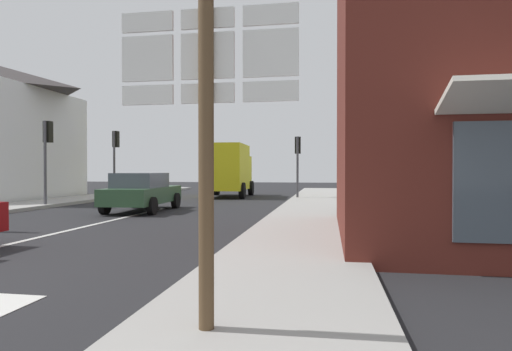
{
  "coord_description": "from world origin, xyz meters",
  "views": [
    {
      "loc": [
        6.67,
        -4.71,
        1.58
      ],
      "look_at": [
        4.45,
        8.45,
        1.41
      ],
      "focal_mm": 30.09,
      "sensor_mm": 36.0,
      "label": 1
    }
  ],
  "objects_px": {
    "traffic_light_far_right": "(298,153)",
    "traffic_light_near_left": "(47,144)",
    "traffic_light_far_left": "(115,149)",
    "route_sign_post": "(207,123)",
    "sedan_far": "(142,191)",
    "delivery_truck": "(228,169)"
  },
  "relations": [
    {
      "from": "route_sign_post",
      "to": "traffic_light_far_right",
      "type": "height_order",
      "value": "traffic_light_far_right"
    },
    {
      "from": "route_sign_post",
      "to": "traffic_light_far_right",
      "type": "bearing_deg",
      "value": 91.58
    },
    {
      "from": "sedan_far",
      "to": "delivery_truck",
      "type": "distance_m",
      "value": 9.17
    },
    {
      "from": "route_sign_post",
      "to": "traffic_light_near_left",
      "type": "relative_size",
      "value": 0.88
    },
    {
      "from": "sedan_far",
      "to": "traffic_light_far_right",
      "type": "bearing_deg",
      "value": 54.04
    },
    {
      "from": "delivery_truck",
      "to": "traffic_light_far_left",
      "type": "relative_size",
      "value": 1.35
    },
    {
      "from": "delivery_truck",
      "to": "traffic_light_far_right",
      "type": "relative_size",
      "value": 1.51
    },
    {
      "from": "sedan_far",
      "to": "traffic_light_near_left",
      "type": "distance_m",
      "value": 5.16
    },
    {
      "from": "route_sign_post",
      "to": "traffic_light_far_right",
      "type": "xyz_separation_m",
      "value": [
        -0.53,
        19.16,
        0.48
      ]
    },
    {
      "from": "traffic_light_near_left",
      "to": "delivery_truck",
      "type": "bearing_deg",
      "value": 53.87
    },
    {
      "from": "traffic_light_far_right",
      "to": "traffic_light_near_left",
      "type": "height_order",
      "value": "traffic_light_near_left"
    },
    {
      "from": "sedan_far",
      "to": "traffic_light_near_left",
      "type": "relative_size",
      "value": 1.17
    },
    {
      "from": "delivery_truck",
      "to": "traffic_light_far_right",
      "type": "height_order",
      "value": "traffic_light_far_right"
    },
    {
      "from": "delivery_truck",
      "to": "traffic_light_far_right",
      "type": "bearing_deg",
      "value": -20.48
    },
    {
      "from": "sedan_far",
      "to": "route_sign_post",
      "type": "bearing_deg",
      "value": -63.02
    },
    {
      "from": "delivery_truck",
      "to": "traffic_light_far_left",
      "type": "distance_m",
      "value": 6.41
    },
    {
      "from": "traffic_light_far_left",
      "to": "traffic_light_far_right",
      "type": "distance_m",
      "value": 10.14
    },
    {
      "from": "delivery_truck",
      "to": "traffic_light_near_left",
      "type": "xyz_separation_m",
      "value": [
        -5.91,
        -8.1,
        1.05
      ]
    },
    {
      "from": "route_sign_post",
      "to": "traffic_light_far_left",
      "type": "height_order",
      "value": "traffic_light_far_left"
    },
    {
      "from": "sedan_far",
      "to": "traffic_light_far_left",
      "type": "xyz_separation_m",
      "value": [
        -4.69,
        6.82,
        2.02
      ]
    },
    {
      "from": "traffic_light_far_left",
      "to": "traffic_light_near_left",
      "type": "bearing_deg",
      "value": -90.0
    },
    {
      "from": "traffic_light_far_left",
      "to": "traffic_light_far_right",
      "type": "height_order",
      "value": "traffic_light_far_left"
    }
  ]
}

